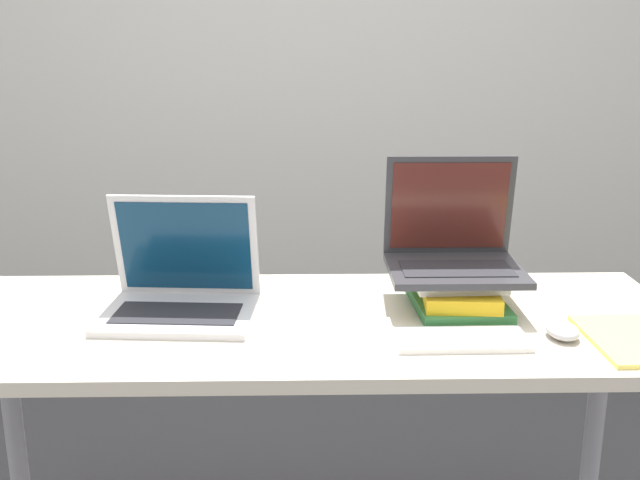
{
  "coord_description": "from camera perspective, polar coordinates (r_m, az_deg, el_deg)",
  "views": [
    {
      "loc": [
        -0.0,
        -1.25,
        1.37
      ],
      "look_at": [
        0.03,
        0.31,
        0.93
      ],
      "focal_mm": 42.0,
      "sensor_mm": 36.0,
      "label": 1
    }
  ],
  "objects": [
    {
      "name": "wall_back",
      "position": [
        3.2,
        -1.18,
        15.16
      ],
      "size": [
        8.0,
        0.05,
        2.7
      ],
      "color": "silver",
      "rests_on": "ground_plane"
    },
    {
      "name": "laptop_on_books",
      "position": [
        1.77,
        10.12,
        -0.6
      ],
      "size": [
        0.31,
        0.25,
        0.26
      ],
      "color": "#333338",
      "rests_on": "book_stack"
    },
    {
      "name": "mouse",
      "position": [
        1.65,
        17.99,
        -6.56
      ],
      "size": [
        0.07,
        0.1,
        0.03
      ],
      "color": "#B2B2B7",
      "rests_on": "desk"
    },
    {
      "name": "book_stack",
      "position": [
        1.77,
        10.35,
        -3.77
      ],
      "size": [
        0.22,
        0.29,
        0.08
      ],
      "color": "#33753D",
      "rests_on": "desk"
    },
    {
      "name": "desk",
      "position": [
        1.71,
        -1.04,
        -8.6
      ],
      "size": [
        1.69,
        0.62,
        0.75
      ],
      "color": "beige",
      "rests_on": "ground_plane"
    },
    {
      "name": "wireless_keyboard",
      "position": [
        1.57,
        10.68,
        -7.45
      ],
      "size": [
        0.27,
        0.12,
        0.01
      ],
      "color": "white",
      "rests_on": "desk"
    },
    {
      "name": "laptop_left",
      "position": [
        1.72,
        -10.53,
        -3.84
      ],
      "size": [
        0.35,
        0.28,
        0.26
      ],
      "color": "silver",
      "rests_on": "desk"
    }
  ]
}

